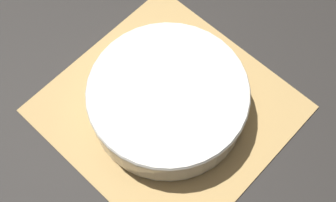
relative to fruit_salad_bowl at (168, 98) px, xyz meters
The scene contains 3 objects.
ground_plane 0.05m from the fruit_salad_bowl, 137.21° to the right, with size 6.00×6.00×0.00m, color black.
bamboo_mat_center 0.04m from the fruit_salad_bowl, 137.21° to the right, with size 0.42×0.40×0.01m.
fruit_salad_bowl is the anchor object (origin of this frame).
Camera 1 is at (0.26, -0.28, 0.81)m, focal length 50.00 mm.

